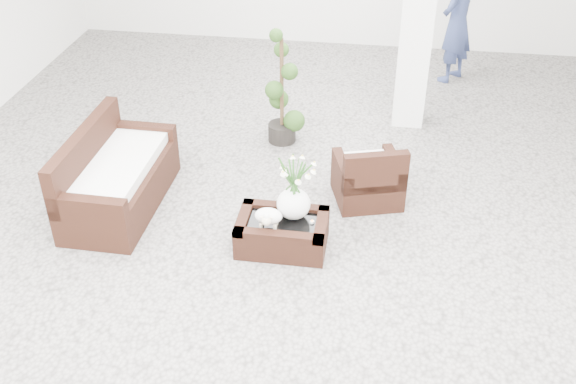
# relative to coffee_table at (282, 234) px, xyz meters

# --- Properties ---
(ground) EXTENTS (11.00, 11.00, 0.00)m
(ground) POSITION_rel_coffee_table_xyz_m (0.05, 0.18, -0.16)
(ground) COLOR gray
(ground) RESTS_ON ground
(coffee_table) EXTENTS (0.90, 0.60, 0.31)m
(coffee_table) POSITION_rel_coffee_table_xyz_m (0.00, 0.00, 0.00)
(coffee_table) COLOR black
(coffee_table) RESTS_ON ground
(sheep_figurine) EXTENTS (0.28, 0.23, 0.21)m
(sheep_figurine) POSITION_rel_coffee_table_xyz_m (-0.12, -0.10, 0.26)
(sheep_figurine) COLOR white
(sheep_figurine) RESTS_ON coffee_table
(planter_narcissus) EXTENTS (0.44, 0.44, 0.80)m
(planter_narcissus) POSITION_rel_coffee_table_xyz_m (0.10, 0.10, 0.56)
(planter_narcissus) COLOR white
(planter_narcissus) RESTS_ON coffee_table
(tealight) EXTENTS (0.04, 0.04, 0.03)m
(tealight) POSITION_rel_coffee_table_xyz_m (0.30, 0.02, 0.17)
(tealight) COLOR white
(tealight) RESTS_ON coffee_table
(armchair) EXTENTS (0.86, 0.84, 0.74)m
(armchair) POSITION_rel_coffee_table_xyz_m (0.80, 1.00, 0.22)
(armchair) COLOR black
(armchair) RESTS_ON ground
(loveseat) EXTENTS (0.84, 1.71, 0.90)m
(loveseat) POSITION_rel_coffee_table_xyz_m (-1.88, 0.47, 0.29)
(loveseat) COLOR black
(loveseat) RESTS_ON ground
(topiary) EXTENTS (0.40, 0.40, 1.48)m
(topiary) POSITION_rel_coffee_table_xyz_m (-0.35, 2.18, 0.59)
(topiary) COLOR #213E14
(topiary) RESTS_ON ground
(shopper) EXTENTS (0.72, 0.78, 1.78)m
(shopper) POSITION_rel_coffee_table_xyz_m (1.89, 4.47, 0.73)
(shopper) COLOR navy
(shopper) RESTS_ON ground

